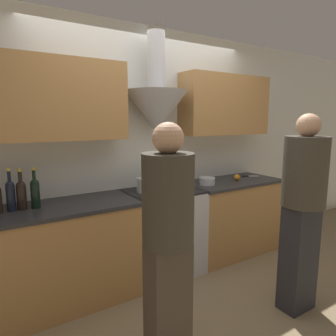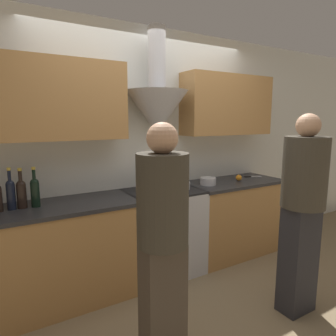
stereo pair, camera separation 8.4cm
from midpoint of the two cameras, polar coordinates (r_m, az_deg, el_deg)
name	(u,v)px [view 2 (the right image)]	position (r m, az deg, el deg)	size (l,w,h in m)	color
ground_plane	(181,286)	(3.19, 3.25, -21.52)	(12.00, 12.00, 0.00)	#847051
wall_back	(150,134)	(3.26, -2.79, 6.54)	(8.40, 0.64, 2.60)	silver
counter_left	(64,253)	(2.92, -18.41, -15.11)	(1.31, 0.62, 0.90)	#B27F47
counter_right	(232,217)	(3.82, 12.68, -9.01)	(1.21, 0.62, 0.90)	#B27F47
stove_range	(163,231)	(3.26, -0.18, -11.93)	(0.76, 0.60, 0.90)	silver
wine_bottle_2	(11,193)	(2.74, -27.01, -4.24)	(0.07, 0.07, 0.35)	black
wine_bottle_3	(21,192)	(2.74, -25.36, -4.21)	(0.08, 0.08, 0.34)	black
wine_bottle_4	(35,191)	(2.74, -23.21, -4.01)	(0.07, 0.07, 0.34)	black
stock_pot	(147,185)	(3.06, -3.25, -3.18)	(0.21, 0.21, 0.15)	silver
mixing_bowl	(179,185)	(3.17, 2.83, -3.34)	(0.24, 0.24, 0.08)	silver
orange_fruit	(239,178)	(3.72, 13.96, -1.80)	(0.07, 0.07, 0.07)	orange
saucepan	(208,181)	(3.41, 8.35, -2.51)	(0.18, 0.18, 0.08)	silver
chefs_knife	(253,176)	(4.02, 16.47, -1.56)	(0.22, 0.12, 0.01)	silver
person_foreground_left	(163,239)	(1.92, 0.25, -13.38)	(0.32, 0.32, 1.62)	#473D33
person_foreground_right	(302,207)	(2.73, 25.01, -6.67)	(0.35, 0.35, 1.68)	#28282D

